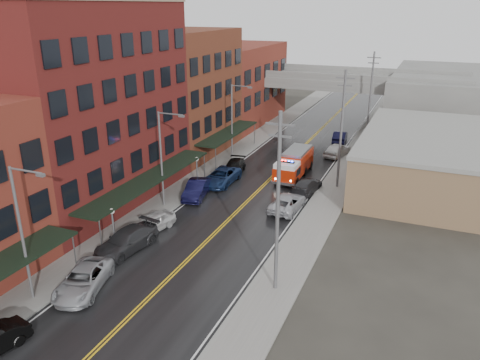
% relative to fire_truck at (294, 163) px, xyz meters
% --- Properties ---
extents(road, '(11.00, 160.00, 0.02)m').
position_rel_fire_truck_xyz_m(road, '(-2.08, -6.51, -1.50)').
color(road, black).
rests_on(road, ground).
extents(sidewalk_left, '(3.00, 160.00, 0.15)m').
position_rel_fire_truck_xyz_m(sidewalk_left, '(-9.38, -6.51, -1.44)').
color(sidewalk_left, slate).
rests_on(sidewalk_left, ground).
extents(sidewalk_right, '(3.00, 160.00, 0.15)m').
position_rel_fire_truck_xyz_m(sidewalk_right, '(5.22, -6.51, -1.44)').
color(sidewalk_right, slate).
rests_on(sidewalk_right, ground).
extents(curb_left, '(0.30, 160.00, 0.15)m').
position_rel_fire_truck_xyz_m(curb_left, '(-7.73, -6.51, -1.44)').
color(curb_left, gray).
rests_on(curb_left, ground).
extents(curb_right, '(0.30, 160.00, 0.15)m').
position_rel_fire_truck_xyz_m(curb_right, '(3.57, -6.51, -1.44)').
color(curb_right, gray).
rests_on(curb_right, ground).
extents(brick_building_b, '(9.00, 20.00, 18.00)m').
position_rel_fire_truck_xyz_m(brick_building_b, '(-15.38, -13.51, 7.49)').
color(brick_building_b, '#5B1918').
rests_on(brick_building_b, ground).
extents(brick_building_c, '(9.00, 15.00, 15.00)m').
position_rel_fire_truck_xyz_m(brick_building_c, '(-15.38, 3.99, 5.99)').
color(brick_building_c, brown).
rests_on(brick_building_c, ground).
extents(brick_building_far, '(9.00, 20.00, 12.00)m').
position_rel_fire_truck_xyz_m(brick_building_far, '(-15.38, 21.49, 4.49)').
color(brick_building_far, maroon).
rests_on(brick_building_far, ground).
extents(tan_building, '(14.00, 22.00, 5.00)m').
position_rel_fire_truck_xyz_m(tan_building, '(13.92, 3.49, 0.99)').
color(tan_building, brown).
rests_on(tan_building, ground).
extents(right_far_block, '(18.00, 30.00, 8.00)m').
position_rel_fire_truck_xyz_m(right_far_block, '(15.92, 33.49, 2.49)').
color(right_far_block, slate).
rests_on(right_far_block, ground).
extents(awning_1, '(2.60, 18.00, 3.09)m').
position_rel_fire_truck_xyz_m(awning_1, '(-9.57, -13.51, 1.48)').
color(awning_1, black).
rests_on(awning_1, ground).
extents(awning_2, '(2.60, 13.00, 3.09)m').
position_rel_fire_truck_xyz_m(awning_2, '(-9.57, 3.99, 1.48)').
color(awning_2, black).
rests_on(awning_2, ground).
extents(globe_lamp_1, '(0.44, 0.44, 3.12)m').
position_rel_fire_truck_xyz_m(globe_lamp_1, '(-8.48, -20.51, 0.80)').
color(globe_lamp_1, '#59595B').
rests_on(globe_lamp_1, ground).
extents(globe_lamp_2, '(0.44, 0.44, 3.12)m').
position_rel_fire_truck_xyz_m(globe_lamp_2, '(-8.48, -6.51, 0.80)').
color(globe_lamp_2, '#59595B').
rests_on(globe_lamp_2, ground).
extents(street_lamp_0, '(2.64, 0.22, 9.00)m').
position_rel_fire_truck_xyz_m(street_lamp_0, '(-8.63, -28.51, 3.68)').
color(street_lamp_0, '#59595B').
rests_on(street_lamp_0, ground).
extents(street_lamp_1, '(2.64, 0.22, 9.00)m').
position_rel_fire_truck_xyz_m(street_lamp_1, '(-8.63, -12.51, 3.68)').
color(street_lamp_1, '#59595B').
rests_on(street_lamp_1, ground).
extents(street_lamp_2, '(2.64, 0.22, 9.00)m').
position_rel_fire_truck_xyz_m(street_lamp_2, '(-8.63, 3.49, 3.68)').
color(street_lamp_2, '#59595B').
rests_on(street_lamp_2, ground).
extents(utility_pole_0, '(1.80, 0.24, 12.00)m').
position_rel_fire_truck_xyz_m(utility_pole_0, '(5.12, -21.51, 4.80)').
color(utility_pole_0, '#59595B').
rests_on(utility_pole_0, ground).
extents(utility_pole_1, '(1.80, 0.24, 12.00)m').
position_rel_fire_truck_xyz_m(utility_pole_1, '(5.12, -1.51, 4.80)').
color(utility_pole_1, '#59595B').
rests_on(utility_pole_1, ground).
extents(utility_pole_2, '(1.80, 0.24, 12.00)m').
position_rel_fire_truck_xyz_m(utility_pole_2, '(5.12, 18.49, 4.80)').
color(utility_pole_2, '#59595B').
rests_on(utility_pole_2, ground).
extents(overpass, '(40.00, 10.00, 7.50)m').
position_rel_fire_truck_xyz_m(overpass, '(-2.08, 25.49, 4.48)').
color(overpass, slate).
rests_on(overpass, ground).
extents(fire_truck, '(3.09, 7.65, 2.79)m').
position_rel_fire_truck_xyz_m(fire_truck, '(0.00, 0.00, 0.00)').
color(fire_truck, '#AC2007').
rests_on(fire_truck, ground).
extents(parked_car_left_2, '(3.92, 5.91, 1.51)m').
position_rel_fire_truck_xyz_m(parked_car_left_2, '(-6.54, -26.42, -0.76)').
color(parked_car_left_2, '#9A9DA2').
rests_on(parked_car_left_2, ground).
extents(parked_car_left_3, '(3.13, 6.01, 1.66)m').
position_rel_fire_truck_xyz_m(parked_car_left_3, '(-7.08, -20.86, -0.68)').
color(parked_car_left_3, '#2A2B2D').
rests_on(parked_car_left_3, ground).
extents(parked_car_left_4, '(2.63, 4.68, 1.50)m').
position_rel_fire_truck_xyz_m(parked_car_left_4, '(-7.08, -17.26, -0.76)').
color(parked_car_left_4, silver).
rests_on(parked_car_left_4, ground).
extents(parked_car_left_5, '(2.78, 5.31, 1.67)m').
position_rel_fire_truck_xyz_m(parked_car_left_5, '(-7.08, -9.31, -0.68)').
color(parked_car_left_5, black).
rests_on(parked_car_left_5, ground).
extents(parked_car_left_6, '(2.64, 5.71, 1.59)m').
position_rel_fire_truck_xyz_m(parked_car_left_6, '(-6.39, -5.02, -0.72)').
color(parked_car_left_6, '#14264D').
rests_on(parked_car_left_6, ground).
extents(parked_car_left_7, '(2.95, 5.33, 1.46)m').
position_rel_fire_truck_xyz_m(parked_car_left_7, '(-6.42, -1.71, -0.78)').
color(parked_car_left_7, black).
rests_on(parked_car_left_7, ground).
extents(parked_car_right_0, '(2.62, 5.28, 1.44)m').
position_rel_fire_truck_xyz_m(parked_car_right_0, '(2.03, -8.85, -0.79)').
color(parked_car_right_0, '#ABADB4').
rests_on(parked_car_right_0, ground).
extents(parked_car_right_1, '(2.48, 5.04, 1.41)m').
position_rel_fire_truck_xyz_m(parked_car_right_1, '(2.54, -3.96, -0.80)').
color(parked_car_right_1, '#27272A').
rests_on(parked_car_right_1, ground).
extents(parked_car_right_2, '(2.98, 5.20, 1.67)m').
position_rel_fire_truck_xyz_m(parked_car_right_2, '(2.92, 9.22, -0.68)').
color(parked_car_right_2, silver).
rests_on(parked_car_right_2, ground).
extents(parked_car_right_3, '(2.11, 4.93, 1.58)m').
position_rel_fire_truck_xyz_m(parked_car_right_3, '(1.96, 15.69, -0.72)').
color(parked_car_right_3, black).
rests_on(parked_car_right_3, ground).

